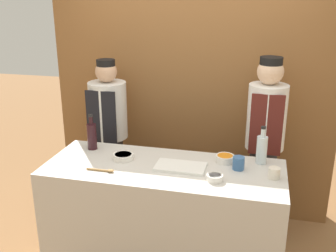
% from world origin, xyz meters
% --- Properties ---
extents(cabinet_wall, '(2.82, 0.18, 2.40)m').
position_xyz_m(cabinet_wall, '(0.00, 1.15, 1.20)').
color(cabinet_wall, brown).
rests_on(cabinet_wall, ground_plane).
extents(counter, '(1.82, 0.72, 0.95)m').
position_xyz_m(counter, '(0.00, 0.00, 0.48)').
color(counter, beige).
rests_on(counter, ground_plane).
extents(sauce_bowl_purple, '(0.16, 0.16, 0.04)m').
position_xyz_m(sauce_bowl_purple, '(-0.35, 0.06, 0.98)').
color(sauce_bowl_purple, white).
rests_on(sauce_bowl_purple, counter).
extents(sauce_bowl_white, '(0.12, 0.12, 0.04)m').
position_xyz_m(sauce_bowl_white, '(0.41, -0.14, 0.98)').
color(sauce_bowl_white, white).
rests_on(sauce_bowl_white, counter).
extents(sauce_bowl_orange, '(0.15, 0.15, 0.06)m').
position_xyz_m(sauce_bowl_orange, '(0.44, 0.20, 0.98)').
color(sauce_bowl_orange, white).
rests_on(sauce_bowl_orange, counter).
extents(cutting_board, '(0.38, 0.22, 0.02)m').
position_xyz_m(cutting_board, '(0.13, 0.01, 0.96)').
color(cutting_board, white).
rests_on(cutting_board, counter).
extents(bottle_clear, '(0.08, 0.08, 0.30)m').
position_xyz_m(bottle_clear, '(0.72, 0.25, 1.07)').
color(bottle_clear, silver).
rests_on(bottle_clear, counter).
extents(bottle_wine, '(0.08, 0.08, 0.31)m').
position_xyz_m(bottle_wine, '(-0.67, 0.21, 1.07)').
color(bottle_wine, black).
rests_on(bottle_wine, counter).
extents(cup_cream, '(0.08, 0.08, 0.08)m').
position_xyz_m(cup_cream, '(0.81, -0.00, 0.99)').
color(cup_cream, silver).
rests_on(cup_cream, counter).
extents(cup_blue, '(0.09, 0.09, 0.10)m').
position_xyz_m(cup_blue, '(0.56, 0.09, 1.00)').
color(cup_blue, '#386093').
rests_on(cup_blue, counter).
extents(wooden_spoon, '(0.22, 0.04, 0.02)m').
position_xyz_m(wooden_spoon, '(-0.41, -0.19, 0.96)').
color(wooden_spoon, '#B2844C').
rests_on(wooden_spoon, counter).
extents(chef_left, '(0.36, 0.36, 1.62)m').
position_xyz_m(chef_left, '(-0.74, 0.74, 0.87)').
color(chef_left, '#28282D').
rests_on(chef_left, ground_plane).
extents(chef_right, '(0.34, 0.34, 1.70)m').
position_xyz_m(chef_right, '(0.74, 0.74, 0.93)').
color(chef_right, '#28282D').
rests_on(chef_right, ground_plane).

